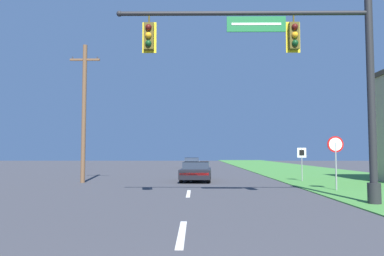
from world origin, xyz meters
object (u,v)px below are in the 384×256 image
(car_ahead, at_px, (196,171))
(far_car, at_px, (192,163))
(stop_sign, at_px, (336,151))
(utility_pole_near, at_px, (84,111))
(route_sign_post, at_px, (302,157))
(signal_mast, at_px, (307,72))

(car_ahead, distance_m, far_car, 19.23)
(stop_sign, xyz_separation_m, utility_pole_near, (-13.23, 4.67, 2.43))
(stop_sign, bearing_deg, far_car, 105.49)
(far_car, distance_m, route_sign_post, 20.80)
(stop_sign, bearing_deg, car_ahead, 137.58)
(signal_mast, bearing_deg, stop_sign, 60.13)
(far_car, relative_size, utility_pole_near, 0.53)
(signal_mast, xyz_separation_m, stop_sign, (2.66, 4.63, -2.70))
(signal_mast, bearing_deg, route_sign_post, 75.40)
(car_ahead, relative_size, utility_pole_near, 0.54)
(utility_pole_near, bearing_deg, car_ahead, 10.81)
(route_sign_post, bearing_deg, signal_mast, -104.60)
(signal_mast, distance_m, stop_sign, 5.99)
(route_sign_post, bearing_deg, utility_pole_near, -175.93)
(signal_mast, height_order, utility_pole_near, utility_pole_near)
(signal_mast, relative_size, stop_sign, 3.64)
(route_sign_post, bearing_deg, car_ahead, 177.00)
(stop_sign, bearing_deg, route_sign_post, 89.94)
(far_car, bearing_deg, utility_pole_near, -106.96)
(signal_mast, relative_size, route_sign_post, 4.49)
(route_sign_post, xyz_separation_m, utility_pole_near, (-13.23, -0.94, 2.77))
(far_car, xyz_separation_m, utility_pole_near, (-6.25, -20.51, 3.69))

